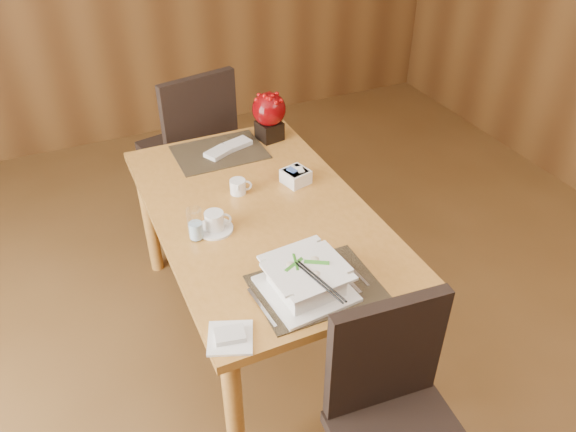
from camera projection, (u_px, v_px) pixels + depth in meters
name	position (u px, v px, depth m)	size (l,w,h in m)	color
ground	(316.00, 420.00, 2.47)	(6.00, 6.00, 0.00)	brown
dining_table	(260.00, 226.00, 2.53)	(0.90, 1.50, 0.75)	#C58436
placemat_near	(316.00, 287.00, 2.06)	(0.45, 0.33, 0.01)	black
placemat_far	(220.00, 152.00, 2.87)	(0.45, 0.33, 0.01)	black
soup_setting	(306.00, 279.00, 2.01)	(0.32, 0.32, 0.12)	white
coffee_cup	(214.00, 223.00, 2.33)	(0.15, 0.15, 0.09)	white
water_glass	(195.00, 224.00, 2.26)	(0.06, 0.06, 0.14)	white
creamer_jug	(238.00, 187.00, 2.55)	(0.09, 0.09, 0.07)	white
sugar_caddy	(296.00, 176.00, 2.63)	(0.11, 0.11, 0.07)	white
berry_decor	(269.00, 113.00, 2.91)	(0.18, 0.18, 0.26)	black
napkins_far	(230.00, 147.00, 2.88)	(0.26, 0.09, 0.02)	silver
bread_plate	(230.00, 338.00, 1.86)	(0.15, 0.15, 0.01)	white
near_chair	(396.00, 413.00, 1.89)	(0.47, 0.47, 0.94)	black
far_chair	(193.00, 142.00, 3.34)	(0.56, 0.57, 1.02)	black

